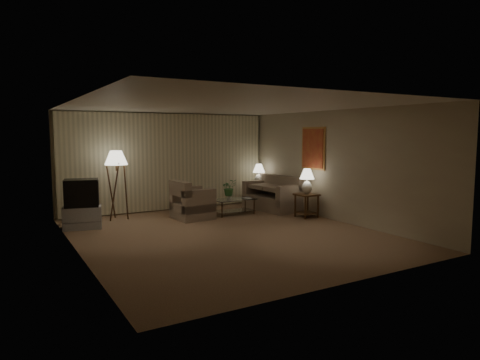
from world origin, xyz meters
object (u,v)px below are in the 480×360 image
object	(u,v)px
coffee_table	(234,204)
vase	(229,197)
ottoman	(188,205)
table_lamp_near	(307,179)
sofa	(272,196)
armchair	(193,204)
table_lamp_far	(259,173)
tv_cabinet	(82,217)
floor_lamp	(117,184)
side_table_far	(259,191)
crt_tv	(81,193)
side_table_near	(307,201)

from	to	relation	value
coffee_table	vase	size ratio (longest dim) A/B	7.69
ottoman	table_lamp_near	bearing A→B (deg)	-42.09
sofa	armchair	world-z (taller)	armchair
table_lamp_far	ottoman	size ratio (longest dim) A/B	1.01
table_lamp_near	tv_cabinet	xyz separation A→B (m)	(-5.20, 1.51, -0.73)
floor_lamp	vase	xyz separation A→B (m)	(2.68, -0.88, -0.41)
vase	ottoman	bearing A→B (deg)	131.66
coffee_table	floor_lamp	xyz separation A→B (m)	(-2.83, 0.88, 0.62)
tv_cabinet	floor_lamp	distance (m)	1.30
ottoman	tv_cabinet	bearing A→B (deg)	-167.90
ottoman	vase	size ratio (longest dim) A/B	4.33
side_table_far	vase	size ratio (longest dim) A/B	4.18
table_lamp_near	tv_cabinet	size ratio (longest dim) A/B	0.71
crt_tv	armchair	bearing A→B (deg)	7.96
armchair	sofa	bearing A→B (deg)	-92.24
armchair	crt_tv	xyz separation A→B (m)	(-2.61, 0.22, 0.43)
armchair	table_lamp_near	world-z (taller)	table_lamp_near
vase	sofa	bearing A→B (deg)	4.02
sofa	side_table_near	xyz separation A→B (m)	(0.15, -1.35, 0.03)
side_table_far	vase	distance (m)	1.87
ottoman	side_table_near	bearing A→B (deg)	-42.09
side_table_near	table_lamp_far	bearing A→B (deg)	90.00
table_lamp_near	coffee_table	distance (m)	2.02
crt_tv	tv_cabinet	bearing A→B (deg)	0.00
table_lamp_near	table_lamp_far	xyz separation A→B (m)	(0.00, 2.26, -0.01)
side_table_near	ottoman	size ratio (longest dim) A/B	0.96
coffee_table	tv_cabinet	size ratio (longest dim) A/B	1.21
table_lamp_far	coffee_table	size ratio (longest dim) A/B	0.57
sofa	side_table_far	distance (m)	0.92
crt_tv	side_table_near	bearing A→B (deg)	-3.50
table_lamp_far	sofa	bearing A→B (deg)	-99.34
armchair	vase	bearing A→B (deg)	-96.11
sofa	side_table_near	size ratio (longest dim) A/B	3.06
side_table_far	tv_cabinet	distance (m)	5.26
tv_cabinet	vase	distance (m)	3.64
armchair	side_table_far	world-z (taller)	armchair
side_table_near	crt_tv	distance (m)	5.43
armchair	side_table_far	xyz separation A→B (m)	(2.59, 0.97, 0.02)
side_table_far	table_lamp_far	size ratio (longest dim) A/B	0.95
side_table_near	side_table_far	xyz separation A→B (m)	(-0.00, 2.26, -0.00)
vase	side_table_near	bearing A→B (deg)	-38.45
tv_cabinet	vase	xyz separation A→B (m)	(3.63, -0.26, 0.24)
coffee_table	floor_lamp	world-z (taller)	floor_lamp
table_lamp_far	vase	world-z (taller)	table_lamp_far
tv_cabinet	side_table_far	bearing A→B (deg)	20.91
side_table_far	ottoman	bearing A→B (deg)	-176.65
coffee_table	crt_tv	bearing A→B (deg)	176.00
crt_tv	coffee_table	bearing A→B (deg)	8.73
floor_lamp	ottoman	xyz separation A→B (m)	(1.90, -0.01, -0.69)
floor_lamp	ottoman	world-z (taller)	floor_lamp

